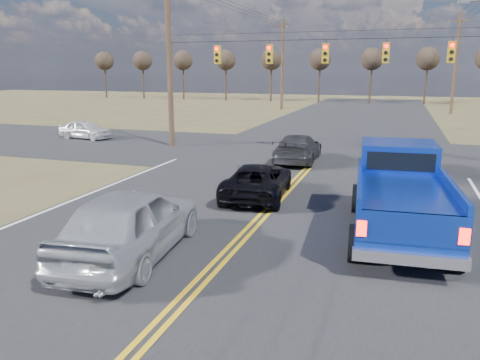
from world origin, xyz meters
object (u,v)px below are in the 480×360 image
(pickup_truck, at_px, (400,194))
(dgrey_car_queue, at_px, (298,148))
(silver_suv, at_px, (131,222))
(white_car_queue, at_px, (410,158))
(cross_car_west, at_px, (85,129))
(black_suv, at_px, (258,181))

(pickup_truck, distance_m, dgrey_car_queue, 10.69)
(silver_suv, height_order, white_car_queue, silver_suv)
(dgrey_car_queue, height_order, cross_car_west, dgrey_car_queue)
(pickup_truck, relative_size, dgrey_car_queue, 1.38)
(silver_suv, bearing_deg, pickup_truck, -154.14)
(dgrey_car_queue, relative_size, cross_car_west, 1.27)
(black_suv, relative_size, cross_car_west, 1.19)
(pickup_truck, xyz_separation_m, black_suv, (-4.78, 2.47, -0.54))
(white_car_queue, bearing_deg, dgrey_car_queue, -8.43)
(pickup_truck, relative_size, silver_suv, 1.26)
(silver_suv, relative_size, cross_car_west, 1.39)
(dgrey_car_queue, bearing_deg, white_car_queue, 161.27)
(black_suv, xyz_separation_m, white_car_queue, (5.23, 5.49, 0.15))
(cross_car_west, bearing_deg, white_car_queue, -97.78)
(dgrey_car_queue, bearing_deg, cross_car_west, -14.41)
(silver_suv, bearing_deg, white_car_queue, -124.92)
(pickup_truck, bearing_deg, black_suv, 148.56)
(pickup_truck, height_order, cross_car_west, pickup_truck)
(silver_suv, xyz_separation_m, white_car_queue, (6.60, 11.71, -0.11))
(black_suv, distance_m, white_car_queue, 7.58)
(silver_suv, bearing_deg, dgrey_car_queue, -101.40)
(pickup_truck, bearing_deg, white_car_queue, 82.64)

